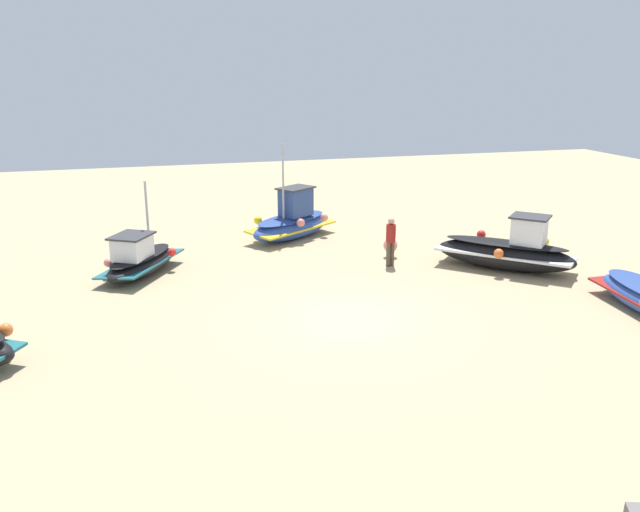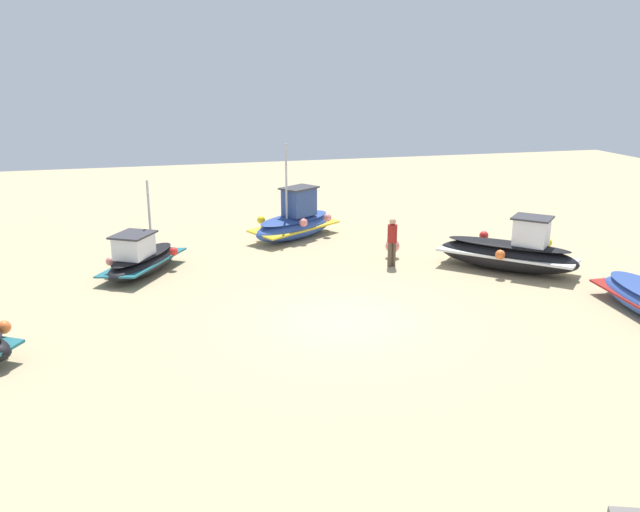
% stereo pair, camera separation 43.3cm
% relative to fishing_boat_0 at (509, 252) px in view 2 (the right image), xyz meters
% --- Properties ---
extents(ground_plane, '(59.35, 59.35, 0.00)m').
position_rel_fishing_boat_0_xyz_m(ground_plane, '(6.49, 2.86, -0.61)').
color(ground_plane, tan).
extents(fishing_boat_0, '(4.35, 4.33, 1.94)m').
position_rel_fishing_boat_0_xyz_m(fishing_boat_0, '(0.00, 0.00, 0.00)').
color(fishing_boat_0, black).
rests_on(fishing_boat_0, ground_plane).
extents(fishing_boat_1, '(4.08, 3.38, 3.75)m').
position_rel_fishing_boat_0_xyz_m(fishing_boat_1, '(5.85, -5.96, 0.02)').
color(fishing_boat_1, '#2D4C9E').
rests_on(fishing_boat_1, ground_plane).
extents(fishing_boat_4, '(3.03, 3.79, 3.00)m').
position_rel_fishing_boat_0_xyz_m(fishing_boat_4, '(11.69, -2.70, -0.12)').
color(fishing_boat_4, black).
rests_on(fishing_boat_4, ground_plane).
extents(person_walking, '(0.32, 0.32, 1.66)m').
position_rel_fishing_boat_0_xyz_m(person_walking, '(3.57, -1.41, 0.34)').
color(person_walking, brown).
rests_on(person_walking, ground_plane).
extents(mooring_buoy_0, '(0.49, 0.49, 0.67)m').
position_rel_fishing_boat_0_xyz_m(mooring_buoy_0, '(3.17, -2.40, -0.20)').
color(mooring_buoy_0, '#3F3F42').
rests_on(mooring_buoy_0, ground_plane).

